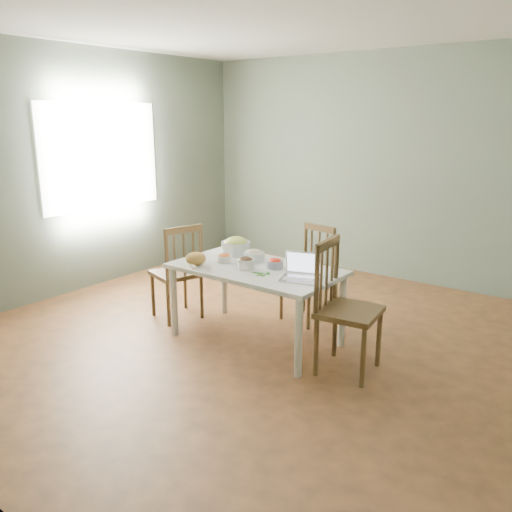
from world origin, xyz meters
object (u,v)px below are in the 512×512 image
Objects in this scene: chair_right at (350,308)px; laptop at (300,268)px; dining_table at (256,304)px; chair_far at (307,275)px; chair_left at (176,271)px; bowl_squash at (236,246)px; bread_boule at (196,259)px.

chair_right is 0.50m from laptop.
chair_right reaches higher than dining_table.
chair_far is (0.10, 0.69, 0.12)m from dining_table.
bowl_squash is (0.55, 0.26, 0.28)m from chair_left.
bread_boule is at bearing -95.08° from bowl_squash.
bread_boule is at bearing 91.89° from chair_right.
bowl_squash is at bearing 150.01° from dining_table.
chair_left reaches higher than laptop.
chair_far is 1.14m from bread_boule.
chair_right is at bearing 9.36° from bread_boule.
chair_right is at bearing -11.08° from laptop.
bowl_squash reaches higher than bread_boule.
laptop is (0.92, -0.33, 0.02)m from bowl_squash.
chair_right is at bearing -2.00° from dining_table.
dining_table is at bearing -29.99° from bowl_squash.
dining_table is 0.70m from chair_far.
bread_boule is 0.64× the size of bowl_squash.
dining_table is 0.94m from chair_right.
bowl_squash is at bearing -129.92° from chair_far.
chair_right is 1.39m from bowl_squash.
laptop is at bearing -19.63° from bowl_squash.
laptop is (0.40, -0.77, 0.32)m from chair_far.
chair_left is at bearing -154.54° from bowl_squash.
chair_right reaches higher than bowl_squash.
bowl_squash is (-0.52, -0.44, 0.30)m from chair_far.
chair_far is 0.93m from laptop.
chair_far is 5.20× the size of bread_boule.
chair_left is (-0.97, -0.02, 0.14)m from dining_table.
chair_right is (0.92, -0.03, 0.18)m from dining_table.
laptop is (1.47, -0.07, 0.31)m from chair_left.
laptop is at bearing 104.84° from chair_left.
laptop is at bearing 89.68° from chair_right.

